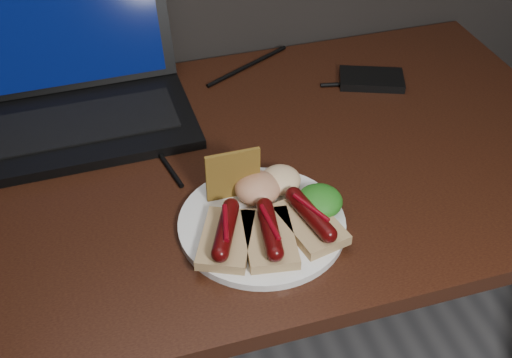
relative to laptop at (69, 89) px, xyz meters
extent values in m
cube|color=#371A0D|center=(0.17, -0.22, -0.07)|extent=(1.40, 0.70, 0.03)
cube|color=#371A0D|center=(0.82, 0.08, -0.45)|extent=(0.05, 0.05, 0.72)
cube|color=black|center=(0.00, -0.06, -0.05)|extent=(0.42, 0.24, 0.02)
cube|color=black|center=(0.00, -0.06, -0.04)|extent=(0.35, 0.13, 0.00)
cube|color=black|center=(0.00, 0.10, 0.08)|extent=(0.42, 0.10, 0.23)
cube|color=#081055|center=(0.00, 0.10, 0.08)|extent=(0.37, 0.08, 0.20)
cube|color=black|center=(0.57, -0.06, -0.05)|extent=(0.14, 0.11, 0.02)
cylinder|color=black|center=(0.13, -0.18, -0.05)|extent=(0.04, 0.18, 0.01)
cylinder|color=black|center=(0.36, 0.07, -0.05)|extent=(0.20, 0.11, 0.01)
cylinder|color=black|center=(0.54, -0.06, -0.05)|extent=(0.14, 0.04, 0.01)
cylinder|color=white|center=(0.25, -0.38, -0.05)|extent=(0.28, 0.28, 0.01)
cube|color=tan|center=(0.18, -0.41, -0.04)|extent=(0.11, 0.13, 0.02)
cylinder|color=#510508|center=(0.18, -0.41, -0.02)|extent=(0.06, 0.10, 0.02)
sphere|color=#510508|center=(0.16, -0.46, -0.02)|extent=(0.03, 0.02, 0.02)
sphere|color=#510508|center=(0.20, -0.37, -0.02)|extent=(0.03, 0.02, 0.02)
cylinder|color=#68040D|center=(0.18, -0.41, 0.00)|extent=(0.02, 0.07, 0.01)
cube|color=tan|center=(0.24, -0.43, -0.04)|extent=(0.09, 0.12, 0.02)
cylinder|color=#510508|center=(0.24, -0.43, -0.02)|extent=(0.04, 0.10, 0.02)
sphere|color=#510508|center=(0.23, -0.48, -0.02)|extent=(0.02, 0.02, 0.02)
sphere|color=#510508|center=(0.25, -0.38, -0.02)|extent=(0.02, 0.02, 0.02)
cylinder|color=#68040D|center=(0.24, -0.43, 0.00)|extent=(0.01, 0.07, 0.01)
cube|color=tan|center=(0.31, -0.42, -0.04)|extent=(0.09, 0.13, 0.02)
cylinder|color=#510508|center=(0.31, -0.42, -0.02)|extent=(0.04, 0.10, 0.02)
sphere|color=#510508|center=(0.32, -0.47, -0.02)|extent=(0.03, 0.02, 0.02)
sphere|color=#510508|center=(0.30, -0.37, -0.02)|extent=(0.02, 0.02, 0.02)
cylinder|color=#68040D|center=(0.31, -0.42, 0.00)|extent=(0.04, 0.07, 0.01)
cube|color=olive|center=(0.22, -0.32, 0.00)|extent=(0.08, 0.01, 0.08)
ellipsoid|color=#104F0F|center=(0.33, -0.39, -0.02)|extent=(0.07, 0.07, 0.04)
ellipsoid|color=#A51E10|center=(0.25, -0.33, -0.02)|extent=(0.07, 0.07, 0.04)
ellipsoid|color=beige|center=(0.30, -0.32, -0.03)|extent=(0.06, 0.06, 0.04)
camera|label=1|loc=(0.04, -1.04, 0.63)|focal=45.00mm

